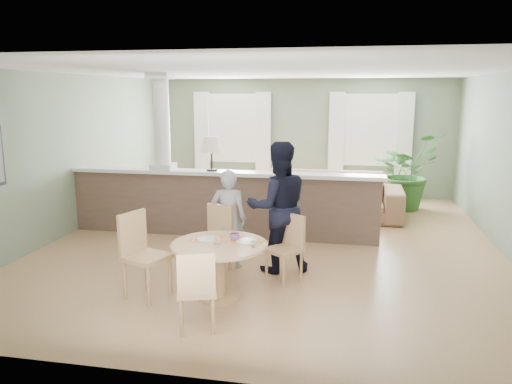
% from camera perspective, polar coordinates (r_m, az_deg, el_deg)
% --- Properties ---
extents(ground, '(8.00, 8.00, 0.00)m').
position_cam_1_polar(ground, '(8.14, 1.85, -5.74)').
color(ground, tan).
rests_on(ground, ground).
extents(room_shell, '(7.02, 8.02, 2.71)m').
position_cam_1_polar(room_shell, '(8.42, 2.42, 7.40)').
color(room_shell, gray).
rests_on(room_shell, ground).
extents(pony_wall, '(5.32, 0.38, 2.70)m').
position_cam_1_polar(pony_wall, '(8.36, -4.59, -0.31)').
color(pony_wall, brown).
rests_on(pony_wall, ground).
extents(sofa, '(2.97, 1.17, 0.87)m').
position_cam_1_polar(sofa, '(9.74, 7.74, -0.36)').
color(sofa, '#826347').
rests_on(sofa, ground).
extents(houseplant, '(1.86, 1.87, 1.57)m').
position_cam_1_polar(houseplant, '(10.77, 16.68, 2.28)').
color(houseplant, '#2C5E25').
rests_on(houseplant, ground).
extents(dining_table, '(1.12, 1.12, 0.77)m').
position_cam_1_polar(dining_table, '(5.84, -4.14, -7.16)').
color(dining_table, tan).
rests_on(dining_table, ground).
extents(chair_far_boy, '(0.50, 0.50, 0.89)m').
position_cam_1_polar(chair_far_boy, '(6.77, -4.62, -4.95)').
color(chair_far_boy, tan).
rests_on(chair_far_boy, ground).
extents(chair_far_man, '(0.54, 0.54, 0.86)m').
position_cam_1_polar(chair_far_man, '(6.42, 3.66, -6.02)').
color(chair_far_man, tan).
rests_on(chair_far_man, ground).
extents(chair_near, '(0.49, 0.49, 0.86)m').
position_cam_1_polar(chair_near, '(5.10, -6.83, -10.79)').
color(chair_near, tan).
rests_on(chair_near, ground).
extents(chair_side, '(0.58, 0.58, 1.01)m').
position_cam_1_polar(chair_side, '(6.05, -12.99, -6.56)').
color(chair_side, tan).
rests_on(chair_side, ground).
extents(child_person, '(0.51, 0.35, 1.37)m').
position_cam_1_polar(child_person, '(6.86, -3.15, -3.08)').
color(child_person, gray).
rests_on(child_person, ground).
extents(man_person, '(1.04, 0.93, 1.76)m').
position_cam_1_polar(man_person, '(6.67, 2.57, -1.74)').
color(man_person, black).
rests_on(man_person, ground).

